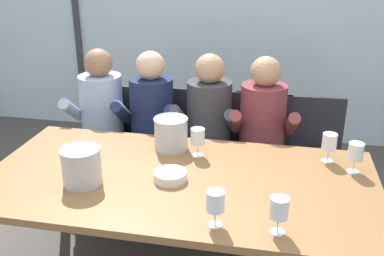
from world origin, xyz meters
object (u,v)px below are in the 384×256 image
object	(u,v)px
person_maroon_top	(262,132)
wine_glass_near_bucket	(329,143)
tasting_bowl	(170,176)
dining_table	(179,188)
wine_glass_center_pour	(279,209)
person_navy_polo	(150,123)
ice_bucket_secondary	(81,166)
wine_glass_spare_empty	(198,137)
chair_right_of_center	(259,145)
ice_bucket_primary	(171,133)
wine_glass_by_right_taster	(356,153)
chair_near_curtain	(111,134)
chair_near_window_right	(314,150)
person_pale_blue_shirt	(100,119)
person_charcoal_jacket	(207,127)
chair_left_of_center	(159,136)
chair_center	(211,141)
wine_glass_by_left_taster	(215,203)

from	to	relation	value
person_maroon_top	wine_glass_near_bucket	distance (m)	0.62
tasting_bowl	dining_table	bearing A→B (deg)	45.38
wine_glass_center_pour	person_navy_polo	bearing A→B (deg)	127.81
ice_bucket_secondary	wine_glass_spare_empty	bearing A→B (deg)	40.28
chair_right_of_center	ice_bucket_primary	bearing A→B (deg)	-124.36
ice_bucket_secondary	wine_glass_by_right_taster	bearing A→B (deg)	16.47
chair_near_curtain	ice_bucket_secondary	world-z (taller)	ice_bucket_secondary
person_maroon_top	ice_bucket_secondary	world-z (taller)	person_maroon_top
person_maroon_top	wine_glass_by_right_taster	xyz separation A→B (m)	(0.53, -0.56, 0.15)
wine_glass_by_right_taster	chair_near_window_right	bearing A→B (deg)	102.54
wine_glass_by_right_taster	wine_glass_spare_empty	distance (m)	0.89
person_navy_polo	wine_glass_spare_empty	xyz separation A→B (m)	(0.46, -0.53, 0.15)
tasting_bowl	wine_glass_spare_empty	bearing A→B (deg)	75.12
ice_bucket_secondary	person_pale_blue_shirt	bearing A→B (deg)	107.85
dining_table	wine_glass_spare_empty	distance (m)	0.35
chair_near_window_right	person_charcoal_jacket	world-z (taller)	person_charcoal_jacket
chair_left_of_center	person_charcoal_jacket	size ratio (longest dim) A/B	0.74
chair_near_window_right	tasting_bowl	size ratio (longest dim) A/B	4.95
person_charcoal_jacket	person_maroon_top	world-z (taller)	same
ice_bucket_primary	ice_bucket_secondary	distance (m)	0.63
person_pale_blue_shirt	person_maroon_top	world-z (taller)	same
chair_center	person_pale_blue_shirt	size ratio (longest dim) A/B	0.74
wine_glass_by_left_taster	wine_glass_by_right_taster	xyz separation A→B (m)	(0.68, 0.66, 0.00)
dining_table	wine_glass_center_pour	world-z (taller)	wine_glass_center_pour
person_navy_polo	wine_glass_spare_empty	distance (m)	0.72
chair_left_of_center	ice_bucket_secondary	distance (m)	1.19
person_pale_blue_shirt	wine_glass_spare_empty	xyz separation A→B (m)	(0.85, -0.53, 0.15)
chair_left_of_center	wine_glass_by_left_taster	xyz separation A→B (m)	(0.65, -1.39, 0.32)
ice_bucket_secondary	wine_glass_near_bucket	xyz separation A→B (m)	(1.29, 0.53, 0.01)
person_pale_blue_shirt	wine_glass_center_pour	xyz separation A→B (m)	(1.34, -1.22, 0.15)
chair_center	wine_glass_by_right_taster	bearing A→B (deg)	-40.16
wine_glass_spare_empty	ice_bucket_secondary	bearing A→B (deg)	-139.72
person_maroon_top	wine_glass_by_right_taster	size ratio (longest dim) A/B	6.95
chair_near_window_right	wine_glass_spare_empty	distance (m)	1.05
dining_table	person_maroon_top	bearing A→B (deg)	63.52
chair_near_window_right	person_pale_blue_shirt	world-z (taller)	person_pale_blue_shirt
person_navy_polo	wine_glass_near_bucket	bearing A→B (deg)	-22.94
chair_left_of_center	wine_glass_by_right_taster	bearing A→B (deg)	-25.05
chair_right_of_center	ice_bucket_primary	world-z (taller)	ice_bucket_primary
chair_near_curtain	person_navy_polo	size ratio (longest dim) A/B	0.74
chair_left_of_center	wine_glass_center_pour	bearing A→B (deg)	-52.53
person_charcoal_jacket	wine_glass_spare_empty	bearing A→B (deg)	-84.05
wine_glass_near_bucket	wine_glass_by_right_taster	xyz separation A→B (m)	(0.13, -0.11, 0.00)
dining_table	chair_near_window_right	bearing A→B (deg)	51.20
chair_near_curtain	chair_near_window_right	xyz separation A→B (m)	(1.56, 0.01, 0.00)
dining_table	person_navy_polo	size ratio (longest dim) A/B	1.77
chair_center	chair_right_of_center	distance (m)	0.36
tasting_bowl	wine_glass_spare_empty	distance (m)	0.35
chair_near_curtain	wine_glass_near_bucket	bearing A→B (deg)	-16.49
chair_center	person_charcoal_jacket	xyz separation A→B (m)	(-0.01, -0.16, 0.17)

